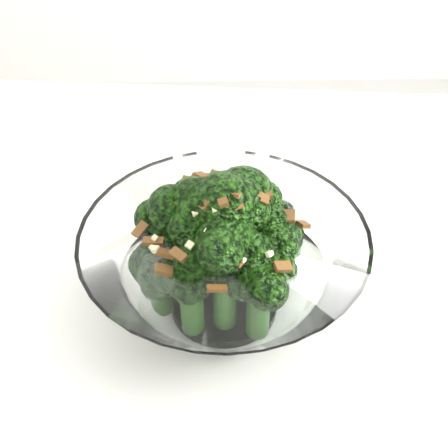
{
  "coord_description": "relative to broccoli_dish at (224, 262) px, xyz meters",
  "views": [
    {
      "loc": [
        -0.12,
        -0.33,
        1.14
      ],
      "look_at": [
        -0.11,
        0.0,
        0.84
      ],
      "focal_mm": 50.0,
      "sensor_mm": 36.0,
      "label": 1
    }
  ],
  "objects": [
    {
      "name": "broccoli_dish",
      "position": [
        0.0,
        0.0,
        0.0
      ],
      "size": [
        0.21,
        0.21,
        0.13
      ],
      "color": "white",
      "rests_on": "table"
    }
  ]
}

